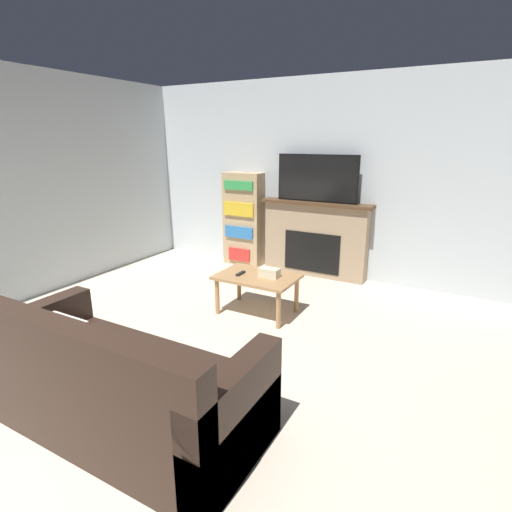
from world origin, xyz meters
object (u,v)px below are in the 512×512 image
(couch, at_px, (118,387))
(coffee_table, at_px, (257,281))
(fireplace, at_px, (315,239))
(bookshelf, at_px, (243,219))
(tv, at_px, (317,178))

(couch, xyz_separation_m, coffee_table, (-0.07, 2.07, 0.08))
(fireplace, relative_size, coffee_table, 1.80)
(couch, height_order, bookshelf, bookshelf)
(tv, distance_m, bookshelf, 1.34)
(tv, xyz_separation_m, coffee_table, (-0.08, -1.54, -1.00))
(coffee_table, distance_m, bookshelf, 1.91)
(tv, bearing_deg, coffee_table, -93.00)
(tv, xyz_separation_m, bookshelf, (-1.16, -0.00, -0.67))
(coffee_table, bearing_deg, couch, -87.99)
(tv, distance_m, coffee_table, 1.84)
(fireplace, xyz_separation_m, tv, (0.00, -0.02, 0.84))
(fireplace, height_order, tv, tv)
(coffee_table, bearing_deg, tv, 87.00)
(couch, height_order, coffee_table, couch)
(fireplace, distance_m, coffee_table, 1.57)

